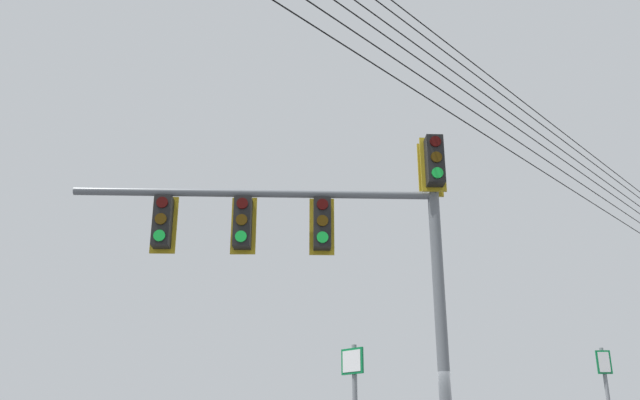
# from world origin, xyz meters

# --- Properties ---
(signal_mast_assembly) EXTENTS (3.17, 6.14, 6.64)m
(signal_mast_assembly) POSITION_xyz_m (1.56, -1.98, 4.80)
(signal_mast_assembly) COLOR slate
(signal_mast_assembly) RESTS_ON ground
(overhead_wire_span) EXTENTS (30.21, 10.15, 2.43)m
(overhead_wire_span) POSITION_xyz_m (2.27, -0.95, 8.36)
(overhead_wire_span) COLOR black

